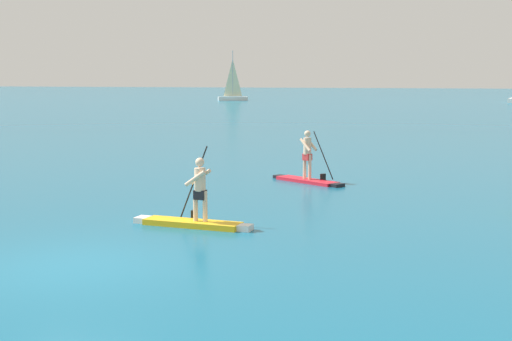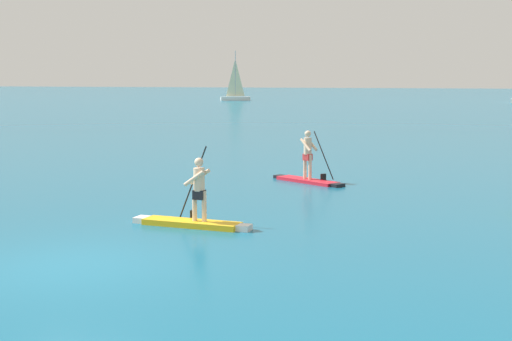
{
  "view_description": "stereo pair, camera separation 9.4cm",
  "coord_description": "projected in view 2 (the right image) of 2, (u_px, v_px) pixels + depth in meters",
  "views": [
    {
      "loc": [
        7.09,
        -11.59,
        3.49
      ],
      "look_at": [
        0.86,
        8.91,
        0.71
      ],
      "focal_mm": 50.64,
      "sensor_mm": 36.0,
      "label": 1
    },
    {
      "loc": [
        7.18,
        -11.56,
        3.49
      ],
      "look_at": [
        0.86,
        8.91,
        0.71
      ],
      "focal_mm": 50.64,
      "sensor_mm": 36.0,
      "label": 2
    }
  ],
  "objects": [
    {
      "name": "paddleboarder_mid_center",
      "position": [
        193.0,
        212.0,
        16.91
      ],
      "size": [
        2.99,
        0.87,
        1.88
      ],
      "rotation": [
        0.0,
        0.0,
        3.07
      ],
      "color": "yellow",
      "rests_on": "ground"
    },
    {
      "name": "sailboat_left_horizon",
      "position": [
        235.0,
        93.0,
        107.34
      ],
      "size": [
        4.36,
        2.81,
        7.37
      ],
      "rotation": [
        0.0,
        0.0,
        3.6
      ],
      "color": "white",
      "rests_on": "ground"
    },
    {
      "name": "ground",
      "position": [
        72.0,
        265.0,
        13.5
      ],
      "size": [
        440.0,
        440.0,
        0.0
      ],
      "primitive_type": "plane",
      "color": "#145B7A"
    },
    {
      "name": "paddleboarder_far_right",
      "position": [
        308.0,
        171.0,
        24.0
      ],
      "size": [
        2.75,
        1.88,
        1.76
      ],
      "rotation": [
        0.0,
        0.0,
        -0.55
      ],
      "color": "red",
      "rests_on": "ground"
    }
  ]
}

